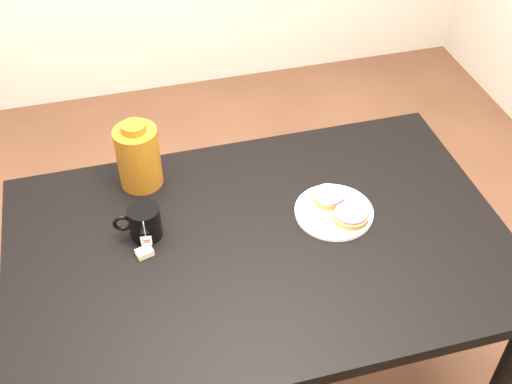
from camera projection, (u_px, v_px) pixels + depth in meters
ground_plane at (259, 384)px, 2.30m from camera, size 4.00×4.00×0.00m
table at (260, 261)px, 1.85m from camera, size 1.40×0.90×0.75m
plate at (334, 211)px, 1.87m from camera, size 0.23×0.23×0.02m
bagel_back at (329, 197)px, 1.89m from camera, size 0.12×0.12×0.03m
bagel_front at (351, 216)px, 1.83m from camera, size 0.13×0.13×0.03m
mug at (144, 222)px, 1.78m from camera, size 0.14×0.10×0.10m
teabag_pouch at (145, 252)px, 1.75m from camera, size 0.05×0.04×0.02m
bagel_package at (138, 156)px, 1.91m from camera, size 0.14×0.14×0.22m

